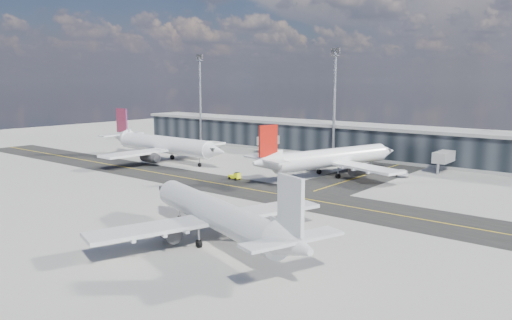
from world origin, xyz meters
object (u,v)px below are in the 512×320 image
object	(u,v)px
airliner_af	(163,145)
airliner_redtail	(330,158)
airliner_near	(217,215)
service_van	(403,173)
baggage_tug	(235,176)

from	to	relation	value
airliner_af	airliner_redtail	bearing A→B (deg)	103.52
airliner_af	airliner_near	xyz separation A→B (m)	(56.24, -39.25, -0.56)
airliner_af	service_van	bearing A→B (deg)	110.51
airliner_near	service_van	size ratio (longest dim) A/B	7.42
airliner_af	baggage_tug	world-z (taller)	airliner_af
airliner_near	baggage_tug	size ratio (longest dim) A/B	14.05
airliner_near	service_van	bearing A→B (deg)	18.44
airliner_af	airliner_redtail	size ratio (longest dim) A/B	1.10
service_van	airliner_af	bearing A→B (deg)	172.49
airliner_af	baggage_tug	size ratio (longest dim) A/B	16.56
baggage_tug	service_van	xyz separation A→B (m)	(25.48, 25.95, -0.12)
baggage_tug	airliner_af	bearing A→B (deg)	-101.72
baggage_tug	service_van	distance (m)	36.37
airliner_near	service_van	world-z (taller)	airliner_near
airliner_af	airliner_near	bearing A→B (deg)	57.00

